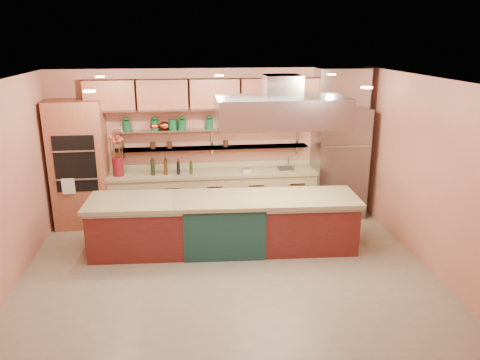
{
  "coord_description": "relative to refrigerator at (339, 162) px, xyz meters",
  "views": [
    {
      "loc": [
        -0.58,
        -6.2,
        3.35
      ],
      "look_at": [
        0.3,
        1.0,
        1.12
      ],
      "focal_mm": 35.0,
      "sensor_mm": 36.0,
      "label": 1
    }
  ],
  "objects": [
    {
      "name": "back_counter",
      "position": [
        -2.4,
        0.06,
        -0.58
      ],
      "size": [
        3.84,
        0.64,
        0.93
      ],
      "primitive_type": "cube",
      "color": "tan",
      "rests_on": "floor"
    },
    {
      "name": "refrigerator",
      "position": [
        0.0,
        0.0,
        0.0
      ],
      "size": [
        0.95,
        0.72,
        2.1
      ],
      "primitive_type": "cube",
      "color": "gray",
      "rests_on": "floor"
    },
    {
      "name": "wall_front",
      "position": [
        -2.35,
        -4.64,
        0.35
      ],
      "size": [
        6.0,
        0.04,
        2.8
      ],
      "primitive_type": "cube",
      "color": "#B96F57",
      "rests_on": "floor"
    },
    {
      "name": "kitchen_scale",
      "position": [
        -1.78,
        0.01,
        -0.08
      ],
      "size": [
        0.16,
        0.14,
        0.08
      ],
      "primitive_type": "cube",
      "rotation": [
        0.0,
        0.0,
        0.23
      ],
      "color": "silver",
      "rests_on": "back_counter"
    },
    {
      "name": "wall_right",
      "position": [
        0.65,
        -2.14,
        0.35
      ],
      "size": [
        0.04,
        5.0,
        2.8
      ],
      "primitive_type": "cube",
      "color": "#B96F57",
      "rests_on": "floor"
    },
    {
      "name": "flower_vase",
      "position": [
        -4.13,
        0.01,
        0.05
      ],
      "size": [
        0.22,
        0.22,
        0.34
      ],
      "primitive_type": "cylinder",
      "rotation": [
        0.0,
        0.0,
        0.14
      ],
      "color": "maroon",
      "rests_on": "back_counter"
    },
    {
      "name": "green_canister",
      "position": [
        -3.12,
        0.23,
        0.76
      ],
      "size": [
        0.2,
        0.2,
        0.18
      ],
      "primitive_type": "cylinder",
      "rotation": [
        0.0,
        0.0,
        -0.34
      ],
      "color": "#0D401E",
      "rests_on": "wall_shelf_upper"
    },
    {
      "name": "oil_bottle_cluster",
      "position": [
        -3.16,
        0.01,
        0.01
      ],
      "size": [
        0.84,
        0.51,
        0.26
      ],
      "primitive_type": "cube",
      "rotation": [
        0.0,
        0.0,
        -0.38
      ],
      "color": "black",
      "rests_on": "back_counter"
    },
    {
      "name": "range_hood",
      "position": [
        -1.43,
        -1.31,
        1.2
      ],
      "size": [
        2.0,
        1.0,
        0.45
      ],
      "primitive_type": "cube",
      "color": "#A8ABAF",
      "rests_on": "ceiling"
    },
    {
      "name": "wall_back",
      "position": [
        -2.35,
        0.36,
        0.35
      ],
      "size": [
        6.0,
        0.04,
        2.8
      ],
      "primitive_type": "cube",
      "color": "#B96F57",
      "rests_on": "floor"
    },
    {
      "name": "wall_shelf_upper",
      "position": [
        -2.4,
        0.23,
        0.65
      ],
      "size": [
        3.6,
        0.26,
        0.03
      ],
      "primitive_type": "cube",
      "color": "#A8ABAF",
      "rests_on": "wall_back"
    },
    {
      "name": "wall_shelf_lower",
      "position": [
        -2.4,
        0.23,
        0.3
      ],
      "size": [
        3.6,
        0.26,
        0.03
      ],
      "primitive_type": "cube",
      "color": "#A8ABAF",
      "rests_on": "wall_back"
    },
    {
      "name": "oven_stack",
      "position": [
        -4.8,
        0.04,
        0.1
      ],
      "size": [
        0.95,
        0.64,
        2.3
      ],
      "primitive_type": "cube",
      "color": "#9C5338",
      "rests_on": "floor"
    },
    {
      "name": "island",
      "position": [
        -2.33,
        -1.31,
        -0.61
      ],
      "size": [
        4.27,
        1.14,
        0.88
      ],
      "primitive_type": "cube",
      "rotation": [
        0.0,
        0.0,
        -0.05
      ],
      "color": "maroon",
      "rests_on": "floor"
    },
    {
      "name": "upper_cabinets",
      "position": [
        -2.35,
        0.18,
        1.3
      ],
      "size": [
        4.6,
        0.36,
        0.55
      ],
      "primitive_type": "cube",
      "color": "#9C5338",
      "rests_on": "wall_back"
    },
    {
      "name": "copper_kettle",
      "position": [
        -3.27,
        0.23,
        0.74
      ],
      "size": [
        0.21,
        0.21,
        0.16
      ],
      "primitive_type": "ellipsoid",
      "rotation": [
        0.0,
        0.0,
        0.08
      ],
      "color": "#BC4C2B",
      "rests_on": "wall_shelf_upper"
    },
    {
      "name": "ceiling",
      "position": [
        -2.35,
        -2.14,
        1.75
      ],
      "size": [
        6.0,
        5.0,
        0.02
      ],
      "primitive_type": "cube",
      "color": "black",
      "rests_on": "wall_back"
    },
    {
      "name": "bar_faucet",
      "position": [
        -0.96,
        0.11,
        -0.01
      ],
      "size": [
        0.04,
        0.04,
        0.22
      ],
      "primitive_type": "cylinder",
      "rotation": [
        0.0,
        0.0,
        0.43
      ],
      "color": "silver",
      "rests_on": "back_counter"
    },
    {
      "name": "floor",
      "position": [
        -2.35,
        -2.14,
        -1.06
      ],
      "size": [
        6.0,
        5.0,
        0.02
      ],
      "primitive_type": "cube",
      "color": "gray",
      "rests_on": "ground"
    },
    {
      "name": "wall_left",
      "position": [
        -5.35,
        -2.14,
        0.35
      ],
      "size": [
        0.04,
        5.0,
        2.8
      ],
      "primitive_type": "cube",
      "color": "#B96F57",
      "rests_on": "floor"
    },
    {
      "name": "ceiling_downlights",
      "position": [
        -2.35,
        -1.94,
        1.72
      ],
      "size": [
        4.0,
        2.8,
        0.02
      ],
      "primitive_type": "cube",
      "color": "#FFE5A5",
      "rests_on": "ceiling"
    }
  ]
}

